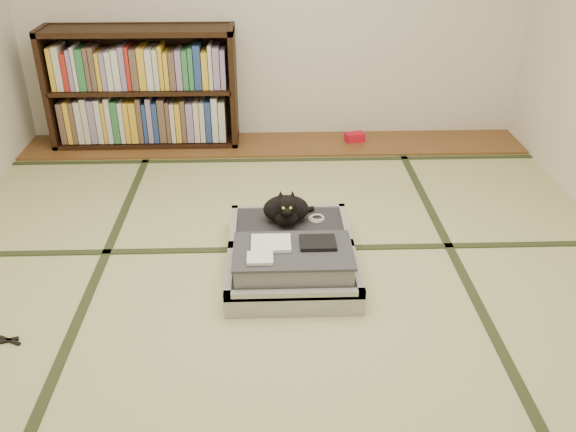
{
  "coord_description": "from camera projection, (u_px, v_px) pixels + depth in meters",
  "views": [
    {
      "loc": [
        -0.05,
        -2.62,
        1.88
      ],
      "look_at": [
        0.05,
        0.35,
        0.25
      ],
      "focal_mm": 38.0,
      "sensor_mm": 36.0,
      "label": 1
    }
  ],
  "objects": [
    {
      "name": "wood_strip",
      "position": [
        275.0,
        144.0,
        4.95
      ],
      "size": [
        4.0,
        0.5,
        0.02
      ],
      "primitive_type": "cube",
      "color": "brown",
      "rests_on": "ground"
    },
    {
      "name": "tatami_borders",
      "position": [
        279.0,
        241.0,
        3.64
      ],
      "size": [
        4.0,
        4.5,
        0.01
      ],
      "color": "#2D381E",
      "rests_on": "ground"
    },
    {
      "name": "cable_coil",
      "position": [
        317.0,
        218.0,
        3.59
      ],
      "size": [
        0.1,
        0.1,
        0.02
      ],
      "color": "white",
      "rests_on": "suitcase"
    },
    {
      "name": "floor",
      "position": [
        281.0,
        290.0,
        3.21
      ],
      "size": [
        4.5,
        4.5,
        0.0
      ],
      "primitive_type": "plane",
      "color": "#C6C184",
      "rests_on": "ground"
    },
    {
      "name": "cat",
      "position": [
        286.0,
        209.0,
        3.52
      ],
      "size": [
        0.31,
        0.31,
        0.25
      ],
      "color": "black",
      "rests_on": "suitcase"
    },
    {
      "name": "suitcase",
      "position": [
        291.0,
        256.0,
        3.32
      ],
      "size": [
        0.69,
        0.92,
        0.27
      ],
      "color": "#ADADB2",
      "rests_on": "floor"
    },
    {
      "name": "bookcase",
      "position": [
        143.0,
        90.0,
        4.77
      ],
      "size": [
        1.46,
        0.33,
        0.94
      ],
      "color": "black",
      "rests_on": "wood_strip"
    },
    {
      "name": "red_item",
      "position": [
        355.0,
        137.0,
        4.98
      ],
      "size": [
        0.17,
        0.12,
        0.07
      ],
      "primitive_type": "cube",
      "rotation": [
        0.0,
        0.0,
        0.25
      ],
      "color": "red",
      "rests_on": "wood_strip"
    }
  ]
}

